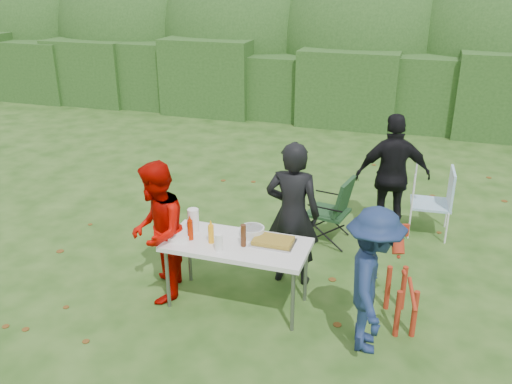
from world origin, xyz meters
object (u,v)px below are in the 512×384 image
(person_red_jacket, at_px, (157,232))
(paper_towel_roll, at_px, (193,220))
(person_cook, at_px, (293,214))
(dog, at_px, (402,285))
(folding_table, at_px, (237,247))
(camping_chair, at_px, (328,209))
(person_black_puffy, at_px, (393,176))
(child, at_px, (372,281))
(mustard_bottle, at_px, (211,234))
(beer_bottle, at_px, (243,235))
(lawn_chair, at_px, (431,201))
(ketchup_bottle, at_px, (190,230))

(person_red_jacket, relative_size, paper_towel_roll, 5.98)
(person_cook, xyz_separation_m, dog, (1.26, -0.45, -0.40))
(folding_table, xyz_separation_m, person_red_jacket, (-0.86, -0.11, 0.09))
(folding_table, relative_size, person_red_jacket, 0.96)
(camping_chair, bearing_deg, folding_table, 81.12)
(person_black_puffy, height_order, child, person_black_puffy)
(person_cook, bearing_deg, mustard_bottle, 44.22)
(beer_bottle, bearing_deg, dog, 8.61)
(mustard_bottle, xyz_separation_m, paper_towel_roll, (-0.28, 0.18, 0.03))
(lawn_chair, xyz_separation_m, ketchup_bottle, (-2.39, -2.48, 0.38))
(camping_chair, distance_m, paper_towel_roll, 2.08)
(person_black_puffy, bearing_deg, mustard_bottle, 38.28)
(person_red_jacket, distance_m, camping_chair, 2.42)
(person_red_jacket, height_order, paper_towel_roll, person_red_jacket)
(dog, xyz_separation_m, camping_chair, (-1.06, 1.58, 0.01))
(lawn_chair, relative_size, beer_bottle, 3.93)
(dog, bearing_deg, person_black_puffy, -8.12)
(camping_chair, distance_m, beer_bottle, 1.94)
(ketchup_bottle, bearing_deg, lawn_chair, 46.06)
(camping_chair, bearing_deg, person_black_puffy, -138.93)
(folding_table, relative_size, dog, 1.61)
(folding_table, height_order, beer_bottle, beer_bottle)
(dog, xyz_separation_m, lawn_chair, (0.22, 2.21, 0.03))
(lawn_chair, bearing_deg, camping_chair, 22.38)
(camping_chair, relative_size, beer_bottle, 3.76)
(mustard_bottle, xyz_separation_m, ketchup_bottle, (-0.23, 0.00, 0.01))
(child, relative_size, paper_towel_roll, 5.54)
(camping_chair, relative_size, paper_towel_roll, 3.48)
(child, xyz_separation_m, ketchup_bottle, (-1.91, 0.21, 0.13))
(person_red_jacket, bearing_deg, ketchup_bottle, 75.15)
(camping_chair, bearing_deg, child, 121.66)
(mustard_bottle, relative_size, ketchup_bottle, 0.91)
(folding_table, distance_m, beer_bottle, 0.20)
(lawn_chair, bearing_deg, beer_bottle, 49.61)
(person_red_jacket, distance_m, lawn_chair, 3.75)
(folding_table, xyz_separation_m, paper_towel_roll, (-0.53, 0.11, 0.18))
(person_black_puffy, distance_m, mustard_bottle, 2.82)
(person_red_jacket, relative_size, person_black_puffy, 0.93)
(person_cook, bearing_deg, camping_chair, -102.63)
(person_red_jacket, bearing_deg, folding_table, 77.89)
(person_cook, distance_m, child, 1.37)
(mustard_bottle, bearing_deg, person_red_jacket, -177.34)
(person_cook, relative_size, paper_towel_roll, 6.48)
(dog, relative_size, lawn_chair, 0.99)
(person_black_puffy, xyz_separation_m, dog, (0.30, -2.02, -0.40))
(person_red_jacket, distance_m, dog, 2.59)
(mustard_bottle, distance_m, ketchup_bottle, 0.23)
(child, bearing_deg, person_cook, 38.89)
(person_red_jacket, bearing_deg, dog, 77.62)
(person_black_puffy, xyz_separation_m, child, (0.04, -2.50, -0.12))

